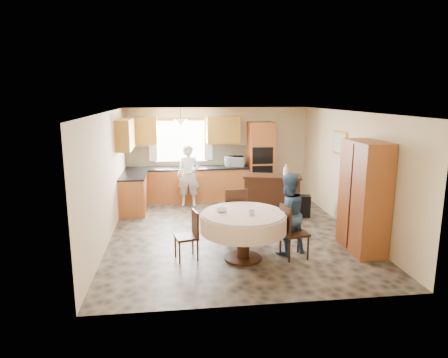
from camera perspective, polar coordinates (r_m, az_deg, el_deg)
floor at (r=8.48m, az=1.27°, el=-7.56°), size 5.00×6.00×0.01m
ceiling at (r=8.00m, az=1.36°, el=9.57°), size 5.00×6.00×0.01m
wall_back at (r=11.08m, az=-0.97°, el=3.73°), size 5.00×0.02×2.50m
wall_front at (r=5.29m, az=6.11°, el=-5.47°), size 5.00×0.02×2.50m
wall_left at (r=8.17m, az=-16.30°, el=0.31°), size 0.02×6.00×2.50m
wall_right at (r=8.86m, az=17.51°, el=1.11°), size 0.02×6.00×2.50m
window at (r=10.96m, az=-6.19°, el=5.41°), size 1.40×0.03×1.10m
curtain_left at (r=10.92m, az=-10.15°, el=5.53°), size 0.22×0.02×1.15m
curtain_right at (r=10.94m, az=-2.24°, el=5.72°), size 0.22×0.02×1.15m
base_cab_back at (r=10.88m, az=-5.24°, el=-0.82°), size 3.30×0.60×0.88m
counter_back at (r=10.79m, az=-5.28°, el=1.57°), size 3.30×0.64×0.04m
base_cab_left at (r=10.05m, az=-12.78°, el=-2.13°), size 0.60×1.20×0.88m
counter_left at (r=9.95m, az=-12.90°, el=0.44°), size 0.64×1.20×0.04m
backsplash at (r=11.03m, az=-5.36°, el=3.26°), size 3.30×0.02×0.55m
wall_cab_left at (r=10.82m, az=-11.82°, el=6.79°), size 0.85×0.33×0.72m
wall_cab_right at (r=10.86m, az=-0.09°, el=7.06°), size 0.90×0.33×0.72m
wall_cab_side at (r=9.82m, az=-13.96°, el=6.20°), size 0.33×1.20×0.72m
oven_tower at (r=10.99m, az=5.18°, el=2.61°), size 0.66×0.62×2.12m
oven_upper at (r=10.66m, az=5.56°, el=3.34°), size 0.56×0.01×0.45m
oven_lower at (r=10.75m, az=5.51°, el=0.71°), size 0.56×0.01×0.45m
pendant at (r=10.43m, az=-6.21°, el=7.95°), size 0.36×0.36×0.18m
sideboard at (r=9.43m, az=6.85°, el=-2.64°), size 1.42×0.85×0.95m
space_heater at (r=9.65m, az=11.10°, el=-3.79°), size 0.41×0.33×0.51m
cupboard at (r=7.68m, az=19.39°, el=-2.41°), size 0.53×1.06×2.03m
dining_table at (r=6.93m, az=2.77°, el=-6.29°), size 1.49×1.49×0.85m
chair_left at (r=7.03m, az=-4.87°, el=-7.64°), size 0.45×0.45×0.86m
chair_back at (r=7.85m, az=1.55°, el=-4.67°), size 0.49×0.49×1.06m
chair_right at (r=7.11m, az=9.49°, el=-7.07°), size 0.49×0.49×0.96m
framed_picture at (r=9.23m, az=16.23°, el=4.97°), size 0.06×0.62×0.51m
microwave at (r=10.82m, az=1.46°, el=2.51°), size 0.51×0.35×0.28m
person_sink at (r=10.32m, az=-5.07°, el=0.50°), size 0.62×0.44×1.59m
person_dining at (r=7.26m, az=9.03°, el=-4.97°), size 0.84×0.74×1.47m
bowl_sideboard at (r=9.25m, az=5.27°, el=0.29°), size 0.22×0.22×0.05m
bottle_sideboard at (r=9.37m, az=8.80°, el=1.15°), size 0.15×0.15×0.31m
cup_table at (r=6.72m, az=3.98°, el=-4.81°), size 0.12×0.12×0.09m
bowl_table at (r=6.89m, az=-0.32°, el=-4.49°), size 0.25×0.25×0.06m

